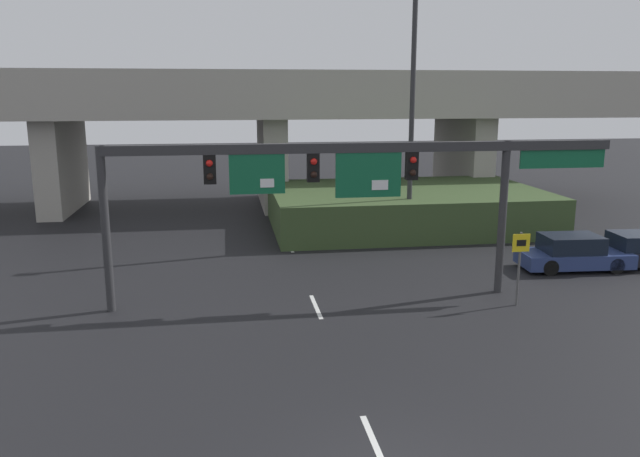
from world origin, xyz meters
TOP-DOWN VIEW (x-y plane):
  - lane_markings at (0.00, 13.86)m, footprint 0.14×45.07m
  - signal_gantry at (1.30, 10.20)m, footprint 17.36×0.44m
  - speed_limit_sign at (6.74, 8.73)m, footprint 0.60×0.11m
  - highway_light_pole_near at (5.89, 18.71)m, footprint 0.70×0.36m
  - overpass_bridge at (0.00, 29.32)m, footprint 44.67×9.43m
  - grass_embankment at (6.60, 21.81)m, footprint 14.24×9.28m
  - parked_sedan_near_right at (10.99, 12.57)m, footprint 4.48×2.05m

SIDE VIEW (x-z plane):
  - lane_markings at x=0.00m, z-range 0.00..0.01m
  - parked_sedan_near_right at x=10.99m, z-range -0.05..1.37m
  - grass_embankment at x=6.60m, z-range 0.00..2.00m
  - speed_limit_sign at x=6.74m, z-range 0.38..2.91m
  - signal_gantry at x=1.30m, z-range 1.75..7.17m
  - overpass_bridge at x=0.00m, z-range 1.68..9.96m
  - highway_light_pole_near at x=5.89m, z-range 0.38..13.85m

